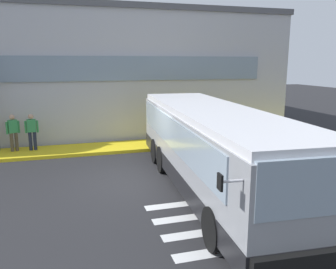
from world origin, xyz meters
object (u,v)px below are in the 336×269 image
Objects in this scene: passenger_near_column at (13,130)px; safety_bollard_yellow at (191,141)px; bus_main_foreground at (212,150)px; passenger_by_doorway at (32,130)px.

passenger_near_column reaches higher than safety_bollard_yellow.
bus_main_foreground is 6.59× the size of passenger_near_column.
safety_bollard_yellow is (7.98, -1.51, -0.66)m from passenger_near_column.
safety_bollard_yellow is (7.18, -1.45, -0.63)m from passenger_by_doorway.
bus_main_foreground reaches higher than passenger_near_column.
passenger_by_doorway is at bearing -4.59° from passenger_near_column.
bus_main_foreground is at bearing -44.42° from passenger_near_column.
passenger_by_doorway is at bearing 132.27° from bus_main_foreground.
bus_main_foreground reaches higher than passenger_by_doorway.
passenger_near_column is at bearing 169.28° from safety_bollard_yellow.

